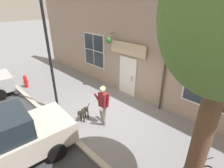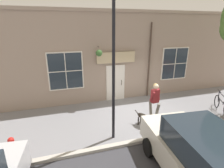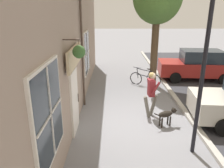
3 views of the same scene
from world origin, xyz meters
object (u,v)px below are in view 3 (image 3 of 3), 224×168
at_px(pedestrian_walking, 152,90).
at_px(street_lamp, 210,29).
at_px(dog_on_leash, 168,114).
at_px(parked_car_far_end, 198,65).
at_px(leaning_bicycle, 146,79).

xyz_separation_m(pedestrian_walking, street_lamp, (0.86, -2.27, 2.39)).
distance_m(dog_on_leash, parked_car_far_end, 6.42).
bearing_deg(pedestrian_walking, dog_on_leash, -59.18).
xyz_separation_m(dog_on_leash, street_lamp, (0.41, -1.50, 3.02)).
bearing_deg(street_lamp, dog_on_leash, 105.16).
bearing_deg(leaning_bicycle, street_lamp, -84.97).
relative_size(dog_on_leash, parked_car_far_end, 0.21).
bearing_deg(pedestrian_walking, street_lamp, -69.17).
relative_size(pedestrian_walking, street_lamp, 0.33).
height_order(pedestrian_walking, dog_on_leash, pedestrian_walking).
bearing_deg(dog_on_leash, street_lamp, -74.84).
height_order(dog_on_leash, street_lamp, street_lamp).
bearing_deg(parked_car_far_end, leaning_bicycle, -160.75).
distance_m(parked_car_far_end, street_lamp, 8.03).
distance_m(pedestrian_walking, leaning_bicycle, 3.79).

